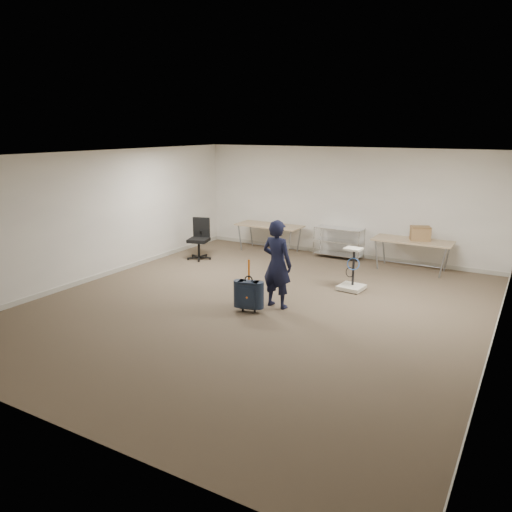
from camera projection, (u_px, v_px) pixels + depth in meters
The scene contains 10 objects.
ground at pixel (258, 307), 9.38m from camera, with size 9.00×9.00×0.00m, color #4E3F2F.
room_shell at pixel (290, 285), 10.53m from camera, with size 8.00×9.00×9.00m.
folding_table_left at pixel (269, 227), 13.45m from camera, with size 1.80×0.75×0.73m.
folding_table_right at pixel (413, 242), 11.61m from camera, with size 1.80×0.75×0.73m.
wire_shelf at pixel (339, 241), 12.80m from camera, with size 1.22×0.47×0.80m.
person at pixel (277, 264), 9.18m from camera, with size 0.60×0.40×1.66m, color black.
suitcase at pixel (249, 295), 9.02m from camera, with size 0.40×0.29×0.99m.
office_chair at pixel (199, 247), 12.76m from camera, with size 0.63×0.63×1.04m.
equipment_cart at pixel (352, 279), 10.29m from camera, with size 0.53×0.53×0.90m.
cardboard_box at pixel (420, 233), 11.54m from camera, with size 0.43×0.33×0.33m, color brown.
Camera 1 is at (4.38, -7.69, 3.25)m, focal length 35.00 mm.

